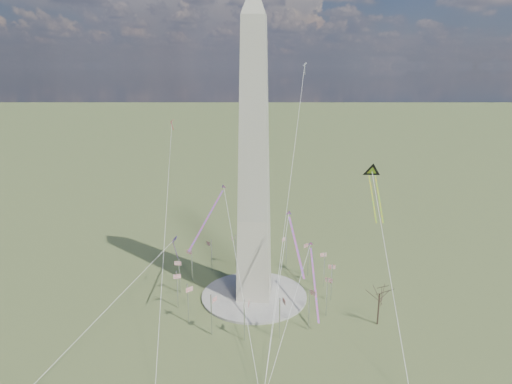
# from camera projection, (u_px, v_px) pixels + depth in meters

# --- Properties ---
(ground) EXTENTS (2000.00, 2000.00, 0.00)m
(ground) POSITION_uv_depth(u_px,v_px,m) (254.00, 297.00, 156.64)
(ground) COLOR #4C6231
(ground) RESTS_ON ground
(plaza) EXTENTS (36.00, 36.00, 0.80)m
(plaza) POSITION_uv_depth(u_px,v_px,m) (254.00, 296.00, 156.53)
(plaza) COLOR #A7A599
(plaza) RESTS_ON ground
(washington_monument) EXTENTS (15.56, 15.56, 100.00)m
(washington_monument) POSITION_uv_depth(u_px,v_px,m) (254.00, 160.00, 143.87)
(washington_monument) COLOR beige
(washington_monument) RESTS_ON plaza
(flagpole_ring) EXTENTS (54.40, 54.40, 13.00)m
(flagpole_ring) POSITION_uv_depth(u_px,v_px,m) (254.00, 277.00, 154.70)
(flagpole_ring) COLOR silver
(flagpole_ring) RESTS_ON ground
(tree_near) EXTENTS (8.87, 8.87, 15.53)m
(tree_near) POSITION_uv_depth(u_px,v_px,m) (380.00, 291.00, 137.05)
(tree_near) COLOR #422D28
(tree_near) RESTS_ON ground
(kite_delta_black) EXTENTS (6.89, 18.46, 15.32)m
(kite_delta_black) POSITION_uv_depth(u_px,v_px,m) (372.00, 174.00, 149.19)
(kite_delta_black) COLOR black
(kite_delta_black) RESTS_ON ground
(kite_diamond_purple) EXTENTS (1.59, 2.78, 8.59)m
(kite_diamond_purple) POSITION_uv_depth(u_px,v_px,m) (175.00, 242.00, 154.91)
(kite_diamond_purple) COLOR navy
(kite_diamond_purple) RESTS_ON ground
(kite_streamer_left) EXTENTS (6.22, 18.96, 13.28)m
(kite_streamer_left) POSITION_uv_depth(u_px,v_px,m) (294.00, 236.00, 130.83)
(kite_streamer_left) COLOR #FF2845
(kite_streamer_left) RESTS_ON ground
(kite_streamer_mid) EXTENTS (8.34, 21.36, 15.19)m
(kite_streamer_mid) POSITION_uv_depth(u_px,v_px,m) (212.00, 208.00, 141.35)
(kite_streamer_mid) COLOR #FF2845
(kite_streamer_mid) RESTS_ON ground
(kite_streamer_right) EXTENTS (4.10, 24.33, 16.71)m
(kite_streamer_right) POSITION_uv_depth(u_px,v_px,m) (313.00, 269.00, 147.45)
(kite_streamer_right) COLOR #FF2845
(kite_streamer_right) RESTS_ON ground
(kite_small_red) EXTENTS (1.30, 2.04, 4.53)m
(kite_small_red) POSITION_uv_depth(u_px,v_px,m) (172.00, 122.00, 183.59)
(kite_small_red) COLOR red
(kite_small_red) RESTS_ON ground
(kite_small_white) EXTENTS (1.50, 1.82, 4.83)m
(kite_small_white) POSITION_uv_depth(u_px,v_px,m) (305.00, 65.00, 182.92)
(kite_small_white) COLOR white
(kite_small_white) RESTS_ON ground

